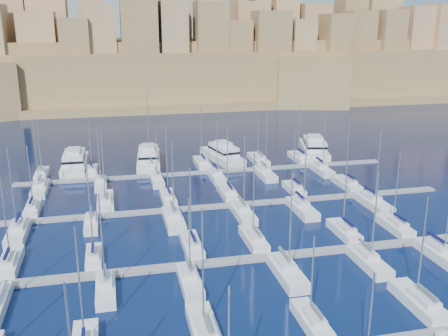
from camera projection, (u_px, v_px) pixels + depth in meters
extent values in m
plane|color=#030A32|center=(247.00, 227.00, 83.38)|extent=(600.00, 600.00, 0.00)
cube|color=slate|center=(270.00, 257.00, 72.10)|extent=(84.00, 2.00, 0.40)
cube|color=slate|center=(233.00, 205.00, 92.68)|extent=(84.00, 2.00, 0.40)
cube|color=slate|center=(209.00, 172.00, 113.27)|extent=(84.00, 2.00, 0.40)
cylinder|color=#9EA0A8|center=(80.00, 285.00, 49.44)|extent=(0.18, 0.18, 12.67)
cube|color=silver|center=(204.00, 332.00, 54.00)|extent=(2.82, 9.40, 1.67)
cube|color=silver|center=(206.00, 327.00, 52.79)|extent=(1.97, 4.23, 0.70)
cylinder|color=#9EA0A8|center=(203.00, 267.00, 52.36)|extent=(0.18, 0.18, 13.31)
cube|color=#595B60|center=(207.00, 321.00, 52.06)|extent=(0.35, 3.76, 0.35)
cube|color=silver|center=(311.00, 322.00, 55.87)|extent=(2.34, 7.81, 1.59)
cube|color=silver|center=(314.00, 317.00, 54.82)|extent=(1.64, 3.52, 0.70)
cylinder|color=#9EA0A8|center=(312.00, 276.00, 54.70)|extent=(0.18, 0.18, 9.48)
cube|color=#595B60|center=(316.00, 310.00, 54.16)|extent=(0.35, 3.13, 0.35)
cube|color=silver|center=(418.00, 303.00, 59.60)|extent=(2.80, 9.34, 1.67)
cube|color=silver|center=(424.00, 298.00, 58.39)|extent=(1.96, 4.20, 0.70)
cylinder|color=#9EA0A8|center=(422.00, 247.00, 58.07)|extent=(0.18, 0.18, 12.46)
cube|color=#595B60|center=(427.00, 292.00, 57.66)|extent=(0.35, 3.73, 0.35)
cylinder|color=#9EA0A8|center=(369.00, 326.00, 44.52)|extent=(0.18, 0.18, 10.63)
cube|color=silver|center=(10.00, 264.00, 69.27)|extent=(2.64, 8.80, 1.64)
cube|color=silver|center=(8.00, 259.00, 68.12)|extent=(1.85, 3.96, 0.70)
cylinder|color=#9EA0A8|center=(4.00, 212.00, 67.59)|extent=(0.18, 0.18, 13.39)
cube|color=#0B0D3E|center=(7.00, 254.00, 67.41)|extent=(0.35, 3.52, 0.35)
cube|color=silver|center=(94.00, 258.00, 71.04)|extent=(2.21, 7.35, 1.57)
cube|color=silver|center=(93.00, 253.00, 70.04)|extent=(1.54, 3.31, 0.70)
cylinder|color=#9EA0A8|center=(91.00, 223.00, 69.93)|extent=(0.18, 0.18, 8.89)
cube|color=#0B0D3E|center=(93.00, 247.00, 69.40)|extent=(0.35, 2.94, 0.35)
cube|color=silver|center=(192.00, 246.00, 74.76)|extent=(2.62, 8.74, 1.64)
cube|color=silver|center=(193.00, 242.00, 73.62)|extent=(1.84, 3.93, 0.70)
cylinder|color=#9EA0A8|center=(191.00, 205.00, 73.37)|extent=(0.18, 0.18, 11.29)
cube|color=#0B0D3E|center=(193.00, 236.00, 72.92)|extent=(0.35, 3.50, 0.35)
cube|color=silver|center=(254.00, 240.00, 76.88)|extent=(2.64, 8.79, 1.64)
cube|color=silver|center=(255.00, 235.00, 75.73)|extent=(1.85, 3.95, 0.70)
cylinder|color=#9EA0A8|center=(254.00, 195.00, 75.27)|extent=(0.18, 0.18, 12.88)
cube|color=#595B60|center=(256.00, 230.00, 75.03)|extent=(0.35, 3.51, 0.35)
cube|color=silver|center=(344.00, 232.00, 79.92)|extent=(2.51, 8.37, 1.62)
cube|color=silver|center=(347.00, 227.00, 78.81)|extent=(1.76, 3.77, 0.70)
cylinder|color=#9EA0A8|center=(345.00, 194.00, 78.53)|extent=(0.18, 0.18, 11.13)
cube|color=#0B0D3E|center=(348.00, 222.00, 78.13)|extent=(0.35, 3.35, 0.35)
cube|color=silver|center=(394.00, 227.00, 81.98)|extent=(2.57, 8.58, 1.63)
cube|color=silver|center=(398.00, 222.00, 80.85)|extent=(1.80, 3.86, 0.70)
cylinder|color=#9EA0A8|center=(397.00, 187.00, 80.49)|extent=(0.18, 0.18, 11.92)
cube|color=#0B0D3E|center=(400.00, 217.00, 80.16)|extent=(0.35, 3.43, 0.35)
cube|color=silver|center=(106.00, 291.00, 62.31)|extent=(2.42, 8.06, 1.60)
cube|color=silver|center=(105.00, 280.00, 62.74)|extent=(1.69, 3.63, 0.70)
cylinder|color=#9EA0A8|center=(102.00, 242.00, 60.01)|extent=(0.18, 0.18, 12.17)
cube|color=#595B60|center=(105.00, 271.00, 62.83)|extent=(0.35, 3.22, 0.35)
cube|color=silver|center=(190.00, 282.00, 64.44)|extent=(2.52, 8.40, 1.62)
cube|color=silver|center=(189.00, 271.00, 64.90)|extent=(1.76, 3.78, 0.70)
cylinder|color=#9EA0A8|center=(189.00, 239.00, 62.32)|extent=(0.18, 0.18, 10.81)
cube|color=#595B60|center=(188.00, 262.00, 65.00)|extent=(0.35, 3.36, 0.35)
cube|color=silver|center=(287.00, 274.00, 66.57)|extent=(2.95, 9.84, 1.69)
cube|color=silver|center=(285.00, 262.00, 67.16)|extent=(2.07, 4.43, 0.70)
cylinder|color=#9EA0A8|center=(290.00, 223.00, 64.03)|extent=(0.18, 0.18, 13.26)
cube|color=#595B60|center=(284.00, 253.00, 67.33)|extent=(0.35, 3.94, 0.35)
cube|color=silver|center=(369.00, 263.00, 69.59)|extent=(2.71, 9.05, 1.65)
cube|color=silver|center=(366.00, 252.00, 70.11)|extent=(1.90, 4.07, 0.70)
cylinder|color=#9EA0A8|center=(375.00, 217.00, 67.20)|extent=(0.18, 0.18, 12.50)
cube|color=#595B60|center=(365.00, 244.00, 70.24)|extent=(0.35, 3.62, 0.35)
cube|color=silver|center=(441.00, 256.00, 71.67)|extent=(2.93, 9.77, 1.69)
cube|color=silver|center=(438.00, 245.00, 72.25)|extent=(2.05, 4.40, 0.70)
cube|color=#0B0D3E|center=(437.00, 237.00, 72.41)|extent=(0.35, 3.91, 0.35)
cube|color=silver|center=(33.00, 209.00, 89.67)|extent=(2.48, 8.28, 1.61)
cube|color=silver|center=(32.00, 205.00, 88.58)|extent=(1.74, 3.73, 0.70)
cylinder|color=#9EA0A8|center=(30.00, 176.00, 88.32)|extent=(0.18, 0.18, 10.87)
cube|color=#0B0D3E|center=(31.00, 200.00, 87.90)|extent=(0.35, 3.31, 0.35)
cube|color=silver|center=(106.00, 202.00, 93.17)|extent=(2.98, 9.92, 1.70)
cube|color=silver|center=(105.00, 198.00, 91.91)|extent=(2.08, 4.46, 0.70)
cylinder|color=#9EA0A8|center=(103.00, 162.00, 91.49)|extent=(0.18, 0.18, 13.68)
cube|color=#595B60|center=(105.00, 193.00, 91.15)|extent=(0.35, 3.97, 0.35)
cube|color=silver|center=(168.00, 199.00, 94.99)|extent=(2.51, 8.38, 1.62)
cube|color=silver|center=(169.00, 195.00, 93.88)|extent=(1.76, 3.77, 0.70)
cylinder|color=#9EA0A8|center=(167.00, 163.00, 93.42)|extent=(0.18, 0.18, 12.43)
cube|color=#0B0D3E|center=(169.00, 190.00, 93.19)|extent=(0.35, 3.35, 0.35)
cube|color=silver|center=(228.00, 194.00, 97.81)|extent=(2.70, 8.99, 1.65)
cube|color=silver|center=(229.00, 190.00, 96.64)|extent=(1.89, 4.04, 0.70)
cylinder|color=#9EA0A8|center=(227.00, 159.00, 96.29)|extent=(0.18, 0.18, 12.28)
cube|color=#0B0D3E|center=(230.00, 185.00, 95.93)|extent=(0.35, 3.59, 0.35)
cube|color=silver|center=(294.00, 190.00, 100.30)|extent=(2.41, 8.04, 1.60)
cube|color=silver|center=(296.00, 185.00, 99.23)|extent=(1.69, 3.62, 0.70)
cylinder|color=#9EA0A8|center=(294.00, 158.00, 98.85)|extent=(0.18, 0.18, 11.53)
cube|color=#0B0D3E|center=(296.00, 181.00, 98.56)|extent=(0.35, 3.22, 0.35)
cube|color=silver|center=(346.00, 185.00, 103.39)|extent=(2.76, 9.22, 1.66)
cube|color=silver|center=(349.00, 180.00, 102.20)|extent=(1.94, 4.15, 0.70)
cylinder|color=#9EA0A8|center=(348.00, 149.00, 101.74)|extent=(0.18, 0.18, 13.31)
cube|color=#0B0D3E|center=(350.00, 176.00, 101.48)|extent=(0.35, 3.69, 0.35)
cube|color=silver|center=(18.00, 234.00, 79.24)|extent=(2.87, 9.57, 1.68)
cube|color=silver|center=(18.00, 224.00, 79.81)|extent=(2.01, 4.31, 0.70)
cylinder|color=#9EA0A8|center=(12.00, 189.00, 76.69)|extent=(0.18, 0.18, 13.44)
cube|color=#0B0D3E|center=(18.00, 217.00, 79.96)|extent=(0.35, 3.83, 0.35)
cube|color=silver|center=(91.00, 225.00, 82.71)|extent=(2.22, 7.41, 1.57)
cube|color=silver|center=(91.00, 217.00, 83.09)|extent=(1.56, 3.33, 0.70)
cylinder|color=#9EA0A8|center=(89.00, 192.00, 80.72)|extent=(0.18, 0.18, 10.26)
cube|color=#595B60|center=(91.00, 210.00, 83.14)|extent=(0.35, 2.96, 0.35)
cube|color=silver|center=(174.00, 221.00, 84.42)|extent=(3.00, 9.98, 1.70)
cube|color=silver|center=(173.00, 212.00, 85.02)|extent=(2.10, 4.49, 0.70)
cylinder|color=#9EA0A8|center=(173.00, 180.00, 81.89)|extent=(0.18, 0.18, 13.13)
cube|color=#595B60|center=(172.00, 205.00, 85.20)|extent=(0.35, 3.99, 0.35)
cube|color=silver|center=(243.00, 214.00, 87.34)|extent=(2.82, 9.41, 1.67)
cube|color=silver|center=(242.00, 206.00, 87.89)|extent=(1.98, 4.24, 0.70)
cylinder|color=#9EA0A8|center=(244.00, 174.00, 84.82)|extent=(0.18, 0.18, 13.23)
cube|color=#595B60|center=(241.00, 199.00, 88.04)|extent=(0.35, 3.77, 0.35)
cube|color=silver|center=(302.00, 209.00, 89.51)|extent=(2.95, 9.82, 1.69)
cube|color=silver|center=(301.00, 201.00, 90.10)|extent=(2.06, 4.42, 0.70)
cylinder|color=#9EA0A8|center=(305.00, 171.00, 87.01)|extent=(0.18, 0.18, 12.95)
cube|color=#0B0D3E|center=(300.00, 195.00, 90.27)|extent=(0.35, 3.93, 0.35)
cube|color=silver|center=(373.00, 204.00, 92.31)|extent=(3.08, 10.26, 1.71)
cube|color=silver|center=(371.00, 196.00, 92.94)|extent=(2.16, 4.62, 0.70)
cylinder|color=#9EA0A8|center=(378.00, 165.00, 89.73)|extent=(0.18, 0.18, 13.37)
cube|color=#0B0D3E|center=(370.00, 190.00, 93.12)|extent=(0.35, 4.11, 0.35)
cube|color=silver|center=(42.00, 175.00, 110.16)|extent=(2.56, 8.52, 1.63)
cube|color=silver|center=(41.00, 171.00, 109.04)|extent=(1.79, 3.83, 0.70)
cylinder|color=#9EA0A8|center=(39.00, 144.00, 108.67)|extent=(0.18, 0.18, 11.96)
cube|color=#595B60|center=(40.00, 167.00, 108.35)|extent=(0.35, 3.41, 0.35)
cube|color=silver|center=(92.00, 172.00, 112.30)|extent=(2.43, 8.11, 1.61)
cube|color=silver|center=(92.00, 168.00, 111.22)|extent=(1.70, 3.65, 0.70)
cylinder|color=#9EA0A8|center=(90.00, 145.00, 110.96)|extent=(0.18, 0.18, 10.73)
cube|color=#0B0D3E|center=(91.00, 164.00, 110.55)|extent=(0.35, 3.24, 0.35)
cube|color=silver|center=(150.00, 166.00, 116.36)|extent=(3.23, 10.77, 1.74)
cube|color=silver|center=(150.00, 163.00, 115.02)|extent=(2.26, 4.85, 0.70)
cylinder|color=#9EA0A8|center=(148.00, 127.00, 114.31)|extent=(0.18, 0.18, 16.59)
cube|color=#595B60|center=(150.00, 159.00, 114.22)|extent=(0.35, 4.31, 0.35)
cube|color=silver|center=(202.00, 164.00, 118.55)|extent=(2.93, 9.78, 1.69)
cube|color=silver|center=(203.00, 160.00, 117.31)|extent=(2.05, 4.40, 0.70)
cylinder|color=#9EA0A8|center=(201.00, 133.00, 116.98)|extent=(0.18, 0.18, 12.92)
cube|color=#0B0D3E|center=(203.00, 156.00, 116.56)|extent=(0.35, 3.91, 0.35)
cube|color=silver|center=(258.00, 160.00, 121.75)|extent=(3.05, 10.15, 1.71)
cube|color=silver|center=(260.00, 156.00, 120.47)|extent=(2.13, 4.57, 0.70)
cylinder|color=#9EA0A8|center=(258.00, 132.00, 120.33)|extent=(0.18, 0.18, 11.91)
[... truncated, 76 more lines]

